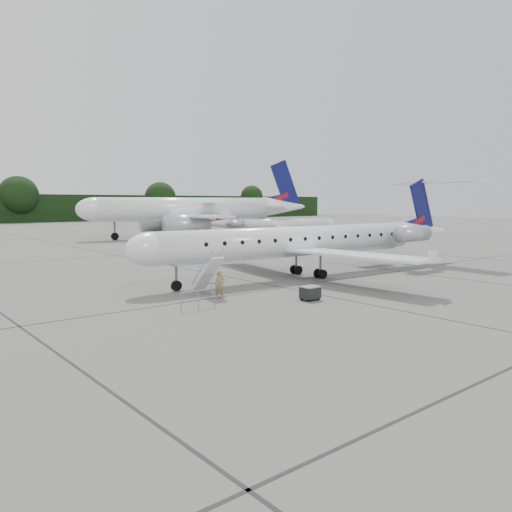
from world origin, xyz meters
TOP-DOWN VIEW (x-y plane):
  - ground at (0.00, 0.00)m, footprint 320.00×320.00m
  - main_regional_jet at (0.61, 6.58)m, footprint 31.77×23.81m
  - airstair at (-8.79, 4.79)m, footprint 1.01×2.55m
  - passenger at (-8.88, 3.39)m, footprint 0.72×0.61m
  - safety_railing at (-11.49, 1.71)m, footprint 2.20×0.19m
  - baggage_cart at (-5.07, -0.39)m, footprint 1.05×0.85m
  - bg_narrowbody at (16.43, 48.60)m, footprint 40.82×33.27m
  - bg_regional_right at (30.41, 41.82)m, footprint 27.04×24.24m

SIDE VIEW (x-z plane):
  - ground at x=0.00m, z-range 0.00..0.00m
  - baggage_cart at x=-5.07m, z-range 0.00..0.90m
  - safety_railing at x=-11.49m, z-range 0.00..1.00m
  - passenger at x=-8.88m, z-range 0.00..1.66m
  - airstair at x=-8.79m, z-range 0.00..2.44m
  - bg_regional_right at x=30.41m, z-range 0.00..5.83m
  - main_regional_jet at x=0.61m, z-range 0.00..7.80m
  - bg_narrowbody at x=16.43m, z-range 0.00..12.90m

